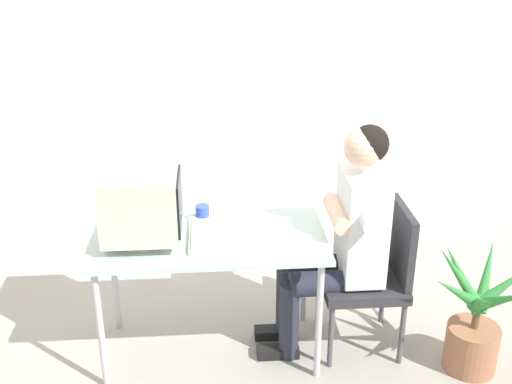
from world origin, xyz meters
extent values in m
plane|color=#9E998E|center=(0.00, 0.00, 0.00)|extent=(12.00, 12.00, 0.00)
cube|color=silver|center=(0.30, 1.40, 1.50)|extent=(8.00, 0.10, 3.00)
cylinder|color=#B7B7BC|center=(-0.57, -0.26, 0.36)|extent=(0.04, 0.04, 0.72)
cylinder|color=#B7B7BC|center=(0.57, -0.26, 0.36)|extent=(0.04, 0.04, 0.72)
cylinder|color=#B7B7BC|center=(-0.57, 0.26, 0.36)|extent=(0.04, 0.04, 0.72)
cylinder|color=#B7B7BC|center=(0.57, 0.26, 0.36)|extent=(0.04, 0.04, 0.72)
cube|color=silver|center=(0.00, 0.00, 0.73)|extent=(1.25, 0.65, 0.03)
cylinder|color=beige|center=(-0.34, -0.03, 0.75)|extent=(0.25, 0.25, 0.02)
cylinder|color=beige|center=(-0.34, -0.03, 0.78)|extent=(0.06, 0.06, 0.03)
cube|color=beige|center=(-0.34, -0.03, 0.97)|extent=(0.39, 0.39, 0.34)
cube|color=black|center=(-0.14, -0.03, 0.97)|extent=(0.01, 0.33, 0.28)
cube|color=silver|center=(-0.02, 0.01, 0.75)|extent=(0.17, 0.44, 0.02)
cube|color=beige|center=(-0.02, 0.01, 0.77)|extent=(0.15, 0.40, 0.01)
cylinder|color=#4C4C51|center=(0.65, -0.19, 0.20)|extent=(0.03, 0.03, 0.39)
cylinder|color=#4C4C51|center=(1.05, -0.19, 0.20)|extent=(0.03, 0.03, 0.39)
cylinder|color=#4C4C51|center=(0.65, 0.20, 0.20)|extent=(0.03, 0.03, 0.39)
cylinder|color=#4C4C51|center=(1.05, 0.20, 0.20)|extent=(0.03, 0.03, 0.39)
cube|color=#2D2D33|center=(0.85, 0.01, 0.42)|extent=(0.46, 0.46, 0.06)
cube|color=#2D2D33|center=(1.06, 0.01, 0.66)|extent=(0.04, 0.41, 0.42)
cube|color=silver|center=(0.83, 0.01, 0.77)|extent=(0.22, 0.36, 0.60)
sphere|color=beige|center=(0.81, 0.01, 1.22)|extent=(0.21, 0.21, 0.21)
sphere|color=black|center=(0.84, 0.01, 1.24)|extent=(0.20, 0.20, 0.20)
cylinder|color=#262838|center=(0.63, -0.08, 0.47)|extent=(0.40, 0.14, 0.14)
cylinder|color=#262838|center=(0.63, 0.10, 0.47)|extent=(0.40, 0.14, 0.14)
cylinder|color=#262838|center=(0.43, -0.08, 0.24)|extent=(0.11, 0.11, 0.47)
cylinder|color=#262838|center=(0.43, 0.10, 0.24)|extent=(0.11, 0.11, 0.47)
cube|color=black|center=(0.37, -0.08, 0.03)|extent=(0.24, 0.09, 0.06)
cube|color=black|center=(0.37, 0.10, 0.03)|extent=(0.24, 0.09, 0.06)
cylinder|color=silver|center=(0.81, -0.20, 0.90)|extent=(0.09, 0.14, 0.09)
cylinder|color=silver|center=(0.81, 0.22, 0.90)|extent=(0.09, 0.14, 0.09)
cylinder|color=beige|center=(0.69, 0.01, 0.85)|extent=(0.09, 0.36, 0.09)
cylinder|color=#9E6647|center=(1.42, -0.26, 0.13)|extent=(0.29, 0.29, 0.26)
cylinder|color=brown|center=(1.42, -0.26, 0.34)|extent=(0.04, 0.04, 0.15)
cone|color=#318139|center=(1.55, -0.25, 0.52)|extent=(0.37, 0.09, 0.32)
cone|color=#318139|center=(1.49, -0.16, 0.53)|extent=(0.23, 0.31, 0.37)
cone|color=#318139|center=(1.38, -0.13, 0.50)|extent=(0.18, 0.38, 0.31)
cone|color=#318139|center=(1.33, -0.20, 0.54)|extent=(0.30, 0.22, 0.38)
cone|color=#318139|center=(1.30, -0.29, 0.51)|extent=(0.38, 0.18, 0.32)
cone|color=#318139|center=(1.38, -0.39, 0.50)|extent=(0.17, 0.38, 0.31)
cone|color=#318139|center=(1.48, -0.37, 0.51)|extent=(0.21, 0.35, 0.34)
cylinder|color=blue|center=(-0.03, 0.19, 0.79)|extent=(0.08, 0.08, 0.09)
torus|color=blue|center=(-0.03, 0.24, 0.79)|extent=(0.06, 0.01, 0.06)
camera|label=1|loc=(0.03, -2.96, 2.29)|focal=43.67mm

